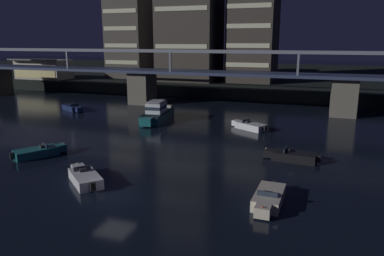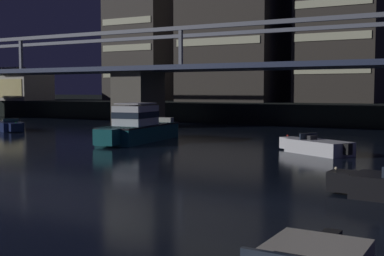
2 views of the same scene
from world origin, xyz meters
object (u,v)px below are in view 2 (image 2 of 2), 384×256
at_px(river_bridge, 299,82).
at_px(speedboat_mid_center, 316,147).
at_px(waterfront_pavilion, 10,85).
at_px(tower_west_low, 148,37).
at_px(cabin_cruiser_near_left, 138,127).
at_px(tower_central, 344,24).
at_px(speedboat_far_left, 9,126).

height_order(river_bridge, speedboat_mid_center, river_bridge).
bearing_deg(speedboat_mid_center, waterfront_pavilion, 154.66).
distance_m(tower_west_low, speedboat_mid_center, 52.79).
relative_size(river_bridge, cabin_cruiser_near_left, 11.30).
relative_size(tower_central, speedboat_mid_center, 4.08).
bearing_deg(waterfront_pavilion, cabin_cruiser_near_left, -31.24).
relative_size(waterfront_pavilion, speedboat_mid_center, 2.55).
xyz_separation_m(waterfront_pavilion, cabin_cruiser_near_left, (40.01, -24.27, -3.39)).
relative_size(tower_west_low, cabin_cruiser_near_left, 2.10).
distance_m(river_bridge, tower_central, 24.56).
bearing_deg(speedboat_mid_center, river_bridge, 111.20).
bearing_deg(tower_west_low, cabin_cruiser_near_left, -57.61).
bearing_deg(cabin_cruiser_near_left, waterfront_pavilion, 148.76).
height_order(waterfront_pavilion, cabin_cruiser_near_left, waterfront_pavilion).
bearing_deg(waterfront_pavilion, tower_central, 13.72).
relative_size(river_bridge, tower_west_low, 5.37).
xyz_separation_m(tower_west_low, waterfront_pavilion, (-17.22, -11.65, -7.40)).
bearing_deg(cabin_cruiser_near_left, tower_central, 79.41).
xyz_separation_m(tower_west_low, tower_central, (29.46, -0.26, 0.13)).
bearing_deg(tower_west_low, speedboat_far_left, -78.33).
bearing_deg(speedboat_mid_center, speedboat_far_left, 173.38).
height_order(tower_west_low, waterfront_pavilion, tower_west_low).
xyz_separation_m(tower_west_low, speedboat_mid_center, (36.02, -36.86, -11.43)).
height_order(cabin_cruiser_near_left, speedboat_far_left, cabin_cruiser_near_left).
relative_size(cabin_cruiser_near_left, speedboat_far_left, 1.90).
bearing_deg(cabin_cruiser_near_left, speedboat_far_left, 171.24).
xyz_separation_m(speedboat_mid_center, speedboat_far_left, (-29.10, 3.38, 0.00)).
distance_m(waterfront_pavilion, speedboat_mid_center, 59.04).
bearing_deg(tower_central, cabin_cruiser_near_left, -100.59).
distance_m(tower_west_low, waterfront_pavilion, 22.07).
xyz_separation_m(river_bridge, tower_west_low, (-30.86, 23.57, 7.47)).
distance_m(tower_central, speedboat_mid_center, 38.94).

